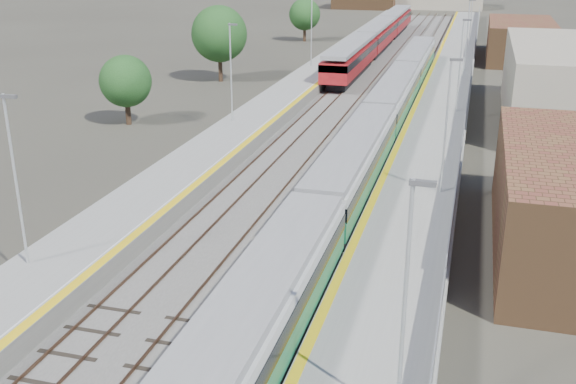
% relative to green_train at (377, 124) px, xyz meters
% --- Properties ---
extents(ground, '(320.00, 320.00, 0.00)m').
position_rel_green_train_xyz_m(ground, '(-1.50, 18.10, -2.08)').
color(ground, '#47443A').
rests_on(ground, ground).
extents(ballast_bed, '(10.50, 155.00, 0.06)m').
position_rel_green_train_xyz_m(ballast_bed, '(-3.75, 20.60, -2.05)').
color(ballast_bed, '#565451').
rests_on(ballast_bed, ground).
extents(tracks, '(8.96, 160.00, 0.17)m').
position_rel_green_train_xyz_m(tracks, '(-3.15, 22.28, -1.98)').
color(tracks, '#4C3323').
rests_on(tracks, ground).
extents(platform_right, '(4.70, 155.00, 8.52)m').
position_rel_green_train_xyz_m(platform_right, '(3.78, 20.59, -1.55)').
color(platform_right, slate).
rests_on(platform_right, ground).
extents(platform_left, '(4.30, 155.00, 8.52)m').
position_rel_green_train_xyz_m(platform_left, '(-10.55, 20.59, -1.57)').
color(platform_left, slate).
rests_on(platform_left, ground).
extents(green_train, '(2.69, 74.95, 2.96)m').
position_rel_green_train_xyz_m(green_train, '(0.00, 0.00, 0.00)').
color(green_train, black).
rests_on(green_train, ground).
extents(red_train, '(2.94, 59.63, 3.71)m').
position_rel_green_train_xyz_m(red_train, '(-7.00, 47.50, 0.11)').
color(red_train, black).
rests_on(red_train, ground).
extents(tree_a, '(4.22, 4.22, 5.72)m').
position_rel_green_train_xyz_m(tree_a, '(-20.94, 2.39, 1.51)').
color(tree_a, '#382619').
rests_on(tree_a, ground).
extents(tree_b, '(5.93, 5.93, 8.04)m').
position_rel_green_train_xyz_m(tree_b, '(-20.22, 21.73, 2.98)').
color(tree_b, '#382619').
rests_on(tree_b, ground).
extents(tree_c, '(4.70, 4.70, 6.36)m').
position_rel_green_train_xyz_m(tree_c, '(-19.26, 54.78, 1.92)').
color(tree_c, '#382619').
rests_on(tree_c, ground).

